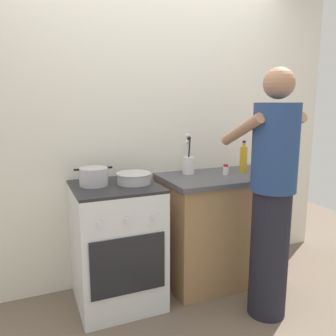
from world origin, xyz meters
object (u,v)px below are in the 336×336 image
(pot, at_px, (94,177))
(spice_bottle, at_px, (226,170))
(stove_range, at_px, (117,244))
(mixing_bowl, at_px, (134,177))
(person, at_px, (272,196))
(utensil_crock, at_px, (188,163))
(oil_bottle, at_px, (243,159))

(pot, xyz_separation_m, spice_bottle, (1.07, -0.05, -0.02))
(stove_range, xyz_separation_m, mixing_bowl, (0.14, -0.00, 0.50))
(spice_bottle, xyz_separation_m, person, (0.00, -0.57, -0.08))
(utensil_crock, distance_m, oil_bottle, 0.47)
(stove_range, bearing_deg, oil_bottle, 1.44)
(stove_range, relative_size, oil_bottle, 3.35)
(pot, distance_m, oil_bottle, 1.25)
(stove_range, xyz_separation_m, person, (0.93, -0.57, 0.41))
(person, bearing_deg, stove_range, 148.69)
(spice_bottle, relative_size, oil_bottle, 0.32)
(stove_range, height_order, mixing_bowl, mixing_bowl)
(person, bearing_deg, utensil_crock, 110.14)
(mixing_bowl, relative_size, person, 0.15)
(utensil_crock, height_order, spice_bottle, utensil_crock)
(pot, height_order, mixing_bowl, pot)
(mixing_bowl, bearing_deg, stove_range, 178.92)
(mixing_bowl, bearing_deg, person, -35.48)
(stove_range, relative_size, pot, 3.35)
(oil_bottle, bearing_deg, pot, 179.02)
(mixing_bowl, xyz_separation_m, person, (0.79, -0.56, -0.08))
(person, bearing_deg, pot, 150.11)
(stove_range, distance_m, spice_bottle, 1.05)
(oil_bottle, bearing_deg, stove_range, -178.56)
(stove_range, xyz_separation_m, spice_bottle, (0.93, 0.00, 0.49))
(utensil_crock, height_order, oil_bottle, utensil_crock)
(stove_range, distance_m, mixing_bowl, 0.51)
(mixing_bowl, bearing_deg, pot, 169.47)
(spice_bottle, bearing_deg, utensil_crock, 149.27)
(utensil_crock, xyz_separation_m, person, (0.27, -0.73, -0.13))
(spice_bottle, distance_m, person, 0.58)
(pot, xyz_separation_m, oil_bottle, (1.25, -0.02, 0.05))
(mixing_bowl, bearing_deg, spice_bottle, 0.49)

